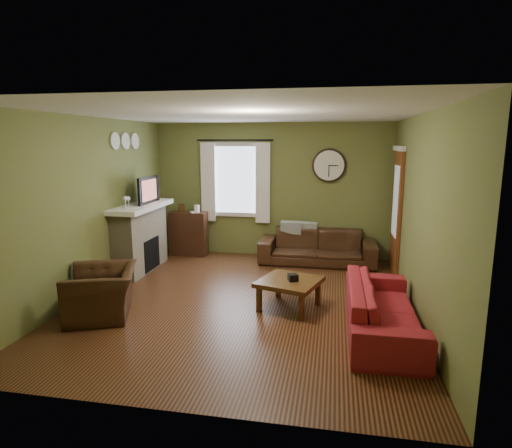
% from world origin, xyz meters
% --- Properties ---
extents(floor, '(4.60, 5.20, 0.00)m').
position_xyz_m(floor, '(0.00, 0.00, 0.00)').
color(floor, '#492815').
rests_on(floor, ground).
extents(ceiling, '(4.60, 5.20, 0.00)m').
position_xyz_m(ceiling, '(0.00, 0.00, 2.60)').
color(ceiling, white).
rests_on(ceiling, ground).
extents(wall_left, '(0.00, 5.20, 2.60)m').
position_xyz_m(wall_left, '(-2.30, 0.00, 1.30)').
color(wall_left, olive).
rests_on(wall_left, ground).
extents(wall_right, '(0.00, 5.20, 2.60)m').
position_xyz_m(wall_right, '(2.30, 0.00, 1.30)').
color(wall_right, olive).
rests_on(wall_right, ground).
extents(wall_back, '(4.60, 0.00, 2.60)m').
position_xyz_m(wall_back, '(0.00, 2.60, 1.30)').
color(wall_back, olive).
rests_on(wall_back, ground).
extents(wall_front, '(4.60, 0.00, 2.60)m').
position_xyz_m(wall_front, '(0.00, -2.60, 1.30)').
color(wall_front, olive).
rests_on(wall_front, ground).
extents(fireplace, '(0.40, 1.40, 1.10)m').
position_xyz_m(fireplace, '(-2.10, 1.15, 0.55)').
color(fireplace, tan).
rests_on(fireplace, floor).
extents(firebox, '(0.04, 0.60, 0.55)m').
position_xyz_m(firebox, '(-1.91, 1.15, 0.30)').
color(firebox, black).
rests_on(firebox, fireplace).
extents(mantel, '(0.58, 1.60, 0.08)m').
position_xyz_m(mantel, '(-2.07, 1.15, 1.14)').
color(mantel, white).
rests_on(mantel, fireplace).
extents(tv, '(0.08, 0.60, 0.35)m').
position_xyz_m(tv, '(-2.05, 1.30, 1.35)').
color(tv, black).
rests_on(tv, mantel).
extents(tv_screen, '(0.02, 0.62, 0.36)m').
position_xyz_m(tv_screen, '(-1.97, 1.30, 1.41)').
color(tv_screen, '#994C3F').
rests_on(tv_screen, mantel).
extents(medallion_left, '(0.28, 0.28, 0.03)m').
position_xyz_m(medallion_left, '(-2.28, 0.80, 2.25)').
color(medallion_left, white).
rests_on(medallion_left, wall_left).
extents(medallion_mid, '(0.28, 0.28, 0.03)m').
position_xyz_m(medallion_mid, '(-2.28, 1.15, 2.25)').
color(medallion_mid, white).
rests_on(medallion_mid, wall_left).
extents(medallion_right, '(0.28, 0.28, 0.03)m').
position_xyz_m(medallion_right, '(-2.28, 1.50, 2.25)').
color(medallion_right, white).
rests_on(medallion_right, wall_left).
extents(window_pane, '(1.00, 0.02, 1.30)m').
position_xyz_m(window_pane, '(-0.70, 2.58, 1.50)').
color(window_pane, silver).
rests_on(window_pane, wall_back).
extents(curtain_rod, '(0.03, 0.03, 1.50)m').
position_xyz_m(curtain_rod, '(-0.70, 2.48, 2.27)').
color(curtain_rod, black).
rests_on(curtain_rod, wall_back).
extents(curtain_left, '(0.28, 0.04, 1.55)m').
position_xyz_m(curtain_left, '(-1.25, 2.48, 1.45)').
color(curtain_left, white).
rests_on(curtain_left, wall_back).
extents(curtain_right, '(0.28, 0.04, 1.55)m').
position_xyz_m(curtain_right, '(-0.15, 2.48, 1.45)').
color(curtain_right, white).
rests_on(curtain_right, wall_back).
extents(wall_clock, '(0.64, 0.06, 0.64)m').
position_xyz_m(wall_clock, '(1.10, 2.55, 1.80)').
color(wall_clock, white).
rests_on(wall_clock, wall_back).
extents(door, '(0.05, 0.90, 2.10)m').
position_xyz_m(door, '(2.27, 1.85, 1.05)').
color(door, brown).
rests_on(door, floor).
extents(bookshelf, '(0.73, 0.31, 0.87)m').
position_xyz_m(bookshelf, '(-1.62, 2.30, 0.43)').
color(bookshelf, '#371E12').
rests_on(bookshelf, floor).
extents(book, '(0.25, 0.26, 0.02)m').
position_xyz_m(book, '(-1.54, 2.22, 0.96)').
color(book, '#492D13').
rests_on(book, bookshelf).
extents(sofa_brown, '(2.13, 0.83, 0.62)m').
position_xyz_m(sofa_brown, '(0.94, 2.16, 0.31)').
color(sofa_brown, '#341E12').
rests_on(sofa_brown, floor).
extents(pillow_left, '(0.37, 0.14, 0.36)m').
position_xyz_m(pillow_left, '(0.74, 2.39, 0.55)').
color(pillow_left, '#959FA1').
rests_on(pillow_left, sofa_brown).
extents(pillow_right, '(0.39, 0.12, 0.39)m').
position_xyz_m(pillow_right, '(0.42, 2.35, 0.55)').
color(pillow_right, '#959FA1').
rests_on(pillow_right, sofa_brown).
extents(sofa_red, '(0.80, 2.04, 0.60)m').
position_xyz_m(sofa_red, '(1.83, -0.68, 0.30)').
color(sofa_red, maroon).
rests_on(sofa_red, floor).
extents(armchair, '(1.14, 1.21, 0.63)m').
position_xyz_m(armchair, '(-1.71, -0.83, 0.31)').
color(armchair, '#341E12').
rests_on(armchair, floor).
extents(coffee_table, '(0.95, 0.95, 0.40)m').
position_xyz_m(coffee_table, '(0.66, -0.14, 0.20)').
color(coffee_table, '#492D13').
rests_on(coffee_table, floor).
extents(tissue_box, '(0.16, 0.16, 0.09)m').
position_xyz_m(tissue_box, '(0.71, -0.18, 0.40)').
color(tissue_box, black).
rests_on(tissue_box, coffee_table).
extents(wine_glass_a, '(0.07, 0.07, 0.20)m').
position_xyz_m(wine_glass_a, '(-2.05, 0.59, 1.28)').
color(wine_glass_a, white).
rests_on(wine_glass_a, mantel).
extents(wine_glass_b, '(0.07, 0.07, 0.19)m').
position_xyz_m(wine_glass_b, '(-2.05, 0.69, 1.27)').
color(wine_glass_b, white).
rests_on(wine_glass_b, mantel).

